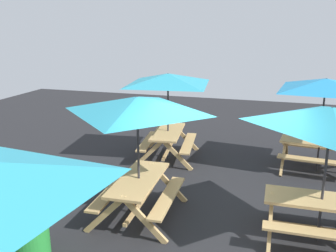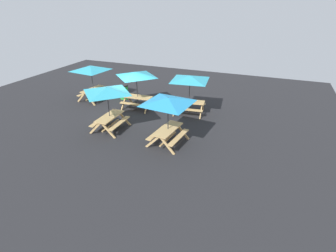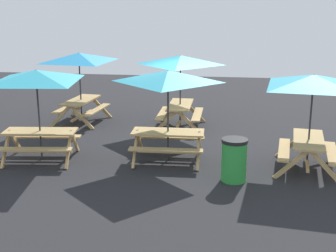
# 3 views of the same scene
# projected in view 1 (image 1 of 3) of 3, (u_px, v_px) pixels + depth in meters

# --- Properties ---
(ground_plane) EXTENTS (24.00, 24.00, 0.00)m
(ground_plane) POSITION_uv_depth(u_px,v_px,m) (219.00, 227.00, 6.70)
(ground_plane) COLOR #232326
(ground_plane) RESTS_ON ground
(picnic_table_0) EXTENTS (2.07, 2.07, 2.34)m
(picnic_table_0) POSITION_uv_depth(u_px,v_px,m) (137.00, 114.00, 6.59)
(picnic_table_0) COLOR tan
(picnic_table_0) RESTS_ON ground
(picnic_table_1) EXTENTS (2.81, 2.81, 2.34)m
(picnic_table_1) POSITION_uv_depth(u_px,v_px,m) (168.00, 85.00, 9.66)
(picnic_table_1) COLOR tan
(picnic_table_1) RESTS_ON ground
(picnic_table_2) EXTENTS (2.81, 2.81, 2.34)m
(picnic_table_2) POSITION_uv_depth(u_px,v_px,m) (325.00, 92.00, 8.78)
(picnic_table_2) COLOR tan
(picnic_table_2) RESTS_ON ground
(picnic_table_3) EXTENTS (2.01, 2.01, 2.34)m
(picnic_table_3) POSITION_uv_depth(u_px,v_px,m) (331.00, 127.00, 5.77)
(picnic_table_3) COLOR tan
(picnic_table_3) RESTS_ON ground
(trash_bin_green) EXTENTS (0.59, 0.59, 0.98)m
(trash_bin_green) POSITION_uv_depth(u_px,v_px,m) (30.00, 226.00, 5.78)
(trash_bin_green) COLOR green
(trash_bin_green) RESTS_ON ground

